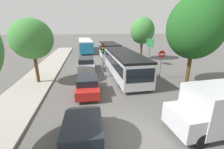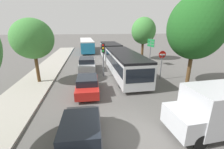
{
  "view_description": "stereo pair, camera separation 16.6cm",
  "coord_description": "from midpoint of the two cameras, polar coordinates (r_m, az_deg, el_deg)",
  "views": [
    {
      "loc": [
        -1.78,
        -5.72,
        4.98
      ],
      "look_at": [
        0.2,
        5.86,
        1.2
      ],
      "focal_mm": 24.0,
      "sensor_mm": 36.0,
      "label": 1
    },
    {
      "loc": [
        -1.61,
        -5.74,
        4.98
      ],
      "look_at": [
        0.2,
        5.86,
        1.2
      ],
      "focal_mm": 24.0,
      "sensor_mm": 36.0,
      "label": 2
    }
  ],
  "objects": [
    {
      "name": "city_bus_rear",
      "position": [
        32.54,
        -10.32,
        11.22
      ],
      "size": [
        2.98,
        11.23,
        2.4
      ],
      "rotation": [
        0.0,
        0.0,
        1.62
      ],
      "color": "teal",
      "rests_on": "ground"
    },
    {
      "name": "white_van",
      "position": [
        9.17,
        36.34,
        -9.96
      ],
      "size": [
        5.11,
        2.24,
        2.31
      ],
      "rotation": [
        0.0,
        0.0,
        3.2
      ],
      "color": "#B7BABF",
      "rests_on": "ground"
    },
    {
      "name": "tree_right_near",
      "position": [
        14.08,
        28.81,
        15.39
      ],
      "size": [
        4.42,
        4.42,
        7.42
      ],
      "color": "#51381E",
      "rests_on": "ground"
    },
    {
      "name": "queued_car_red",
      "position": [
        11.73,
        -9.67,
        -3.91
      ],
      "size": [
        1.72,
        3.92,
        1.35
      ],
      "rotation": [
        0.0,
        0.0,
        1.55
      ],
      "color": "#B21E19",
      "rests_on": "ground"
    },
    {
      "name": "tree_left_mid",
      "position": [
        14.63,
        -28.54,
        11.46
      ],
      "size": [
        3.47,
        3.47,
        5.67
      ],
      "color": "#51381E",
      "rests_on": "ground"
    },
    {
      "name": "direction_sign_post",
      "position": [
        20.29,
        13.93,
        10.51
      ],
      "size": [
        0.37,
        1.38,
        3.6
      ],
      "rotation": [
        0.0,
        0.0,
        3.37
      ],
      "color": "#56595E",
      "rests_on": "ground"
    },
    {
      "name": "no_entry_sign",
      "position": [
        15.05,
        17.91,
        5.08
      ],
      "size": [
        0.7,
        0.08,
        2.82
      ],
      "rotation": [
        0.0,
        0.0,
        -1.57
      ],
      "color": "#56595E",
      "rests_on": "ground"
    },
    {
      "name": "tree_right_mid",
      "position": [
        23.87,
        11.16,
        15.77
      ],
      "size": [
        3.61,
        3.61,
        6.33
      ],
      "color": "#51381E",
      "rests_on": "ground"
    },
    {
      "name": "queued_car_silver",
      "position": [
        17.91,
        -9.98,
        3.93
      ],
      "size": [
        1.91,
        4.33,
        1.49
      ],
      "rotation": [
        0.0,
        0.0,
        1.55
      ],
      "color": "#B7BABF",
      "rests_on": "ground"
    },
    {
      "name": "ground_plane",
      "position": [
        7.78,
        5.61,
        -22.06
      ],
      "size": [
        200.0,
        200.0,
        0.0
      ],
      "primitive_type": "plane",
      "color": "#565451"
    },
    {
      "name": "articulated_bus",
      "position": [
        18.89,
        1.45,
        7.03
      ],
      "size": [
        2.82,
        16.8,
        2.49
      ],
      "rotation": [
        0.0,
        0.0,
        -1.55
      ],
      "color": "silver",
      "rests_on": "ground"
    },
    {
      "name": "kerb_strip_left",
      "position": [
        20.26,
        -23.44,
        2.33
      ],
      "size": [
        3.2,
        36.6,
        0.14
      ],
      "primitive_type": "cube",
      "color": "#9E998E",
      "rests_on": "ground"
    },
    {
      "name": "traffic_light",
      "position": [
        15.05,
        -3.84,
        8.32
      ],
      "size": [
        0.34,
        0.37,
        3.4
      ],
      "rotation": [
        0.0,
        0.0,
        -1.64
      ],
      "color": "#56595E",
      "rests_on": "ground"
    },
    {
      "name": "queued_car_graphite",
      "position": [
        6.78,
        -11.64,
        -21.69
      ],
      "size": [
        1.77,
        4.02,
        1.38
      ],
      "rotation": [
        0.0,
        0.0,
        1.55
      ],
      "color": "#47474C",
      "rests_on": "ground"
    }
  ]
}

